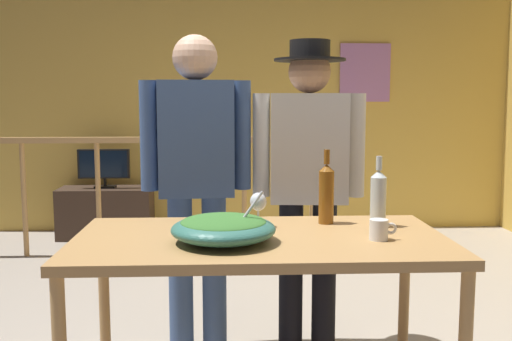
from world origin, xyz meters
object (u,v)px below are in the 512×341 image
Objects in this scene: tv_console at (106,212)px; wine_bottle_clear at (378,197)px; stair_railing at (194,177)px; flat_screen_tv at (104,165)px; framed_picture at (365,73)px; mug_white at (379,230)px; wine_glass at (258,203)px; wine_bottle_amber at (326,193)px; person_standing_right at (309,168)px; person_standing_left at (196,167)px; salad_bowl at (223,228)px; serving_table at (260,254)px.

wine_bottle_clear reaches higher than tv_console.
stair_railing is 6.57× the size of flat_screen_tv.
mug_white is at bearing -102.19° from framed_picture.
wine_glass is 0.32m from wine_bottle_amber.
tv_console is 8.17× the size of mug_white.
stair_railing is at bearing 110.50° from wine_bottle_clear.
wine_glass is 0.64m from person_standing_right.
person_standing_left is (-1.58, -2.95, -0.63)m from framed_picture.
wine_bottle_amber is at bearing 136.69° from person_standing_left.
framed_picture reaches higher than wine_glass.
wine_bottle_clear is (1.86, -3.20, 0.21)m from flat_screen_tv.
wine_glass is 0.64m from person_standing_left.
framed_picture is at bearing 69.93° from wine_glass.
framed_picture is 5.36× the size of mug_white.
salad_bowl is 1.32× the size of wine_bottle_clear.
tv_console is 0.48m from flat_screen_tv.
stair_railing is 1.96× the size of person_standing_right.
serving_table is 0.83m from person_standing_right.
mug_white is (0.47, -0.09, 0.12)m from serving_table.
framed_picture reaches higher than tv_console.
tv_console is 3.55m from wine_glass.
wine_glass is at bearing 114.09° from person_standing_left.
wine_bottle_clear is at bearing -102.13° from framed_picture.
wine_glass is at bearing -168.75° from wine_bottle_amber.
person_standing_right reaches higher than wine_glass.
person_standing_right is (-0.99, -2.95, -0.64)m from framed_picture.
serving_table is 0.49m from mug_white.
wine_glass is at bearing -80.42° from stair_railing.
framed_picture is 3.67m from wine_bottle_clear.
wine_glass reaches higher than flat_screen_tv.
framed_picture reaches higher than flat_screen_tv.
person_standing_left is (0.13, -1.98, 0.32)m from stair_railing.
flat_screen_tv reaches higher than tv_console.
wine_bottle_clear is 0.62m from person_standing_right.
framed_picture reaches higher than wine_bottle_clear.
person_standing_left is at bearing -118.15° from framed_picture.
person_standing_left is at bearing -68.72° from tv_console.
wine_bottle_amber reaches higher than salad_bowl.
salad_bowl is (-1.43, -3.78, -0.77)m from framed_picture.
salad_bowl is at bearing -179.19° from mug_white.
framed_picture is at bearing 74.23° from wine_bottle_amber.
mug_white is 0.85m from person_standing_right.
tv_console is 0.53× the size of person_standing_left.
flat_screen_tv is at bearing -72.46° from person_standing_left.
salad_bowl is 0.95m from person_standing_right.
mug_white is 0.07× the size of person_standing_left.
person_standing_left is (-0.82, 0.57, 0.07)m from wine_bottle_clear.
salad_bowl is at bearing -84.34° from stair_railing.
person_standing_right is (0.72, -1.98, 0.31)m from stair_railing.
serving_table is at bearing -162.97° from wine_bottle_clear.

